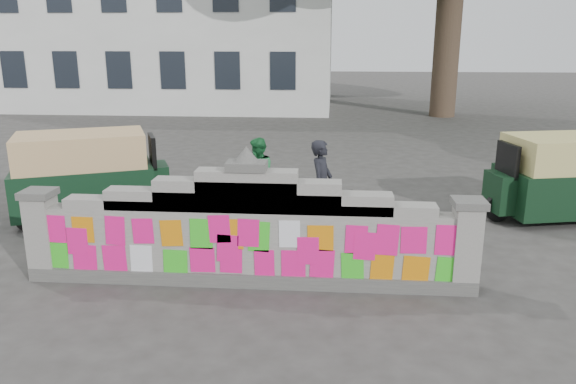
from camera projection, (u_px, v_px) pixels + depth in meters
name	position (u px, v px, depth m)	size (l,w,h in m)	color
ground	(249.00, 283.00, 8.12)	(100.00, 100.00, 0.00)	#383533
parapet_wall	(248.00, 234.00, 7.92)	(6.48, 0.44, 2.01)	#4C4C49
building	(175.00, 24.00, 28.68)	(16.00, 10.00, 8.90)	silver
cyclist_bike	(321.00, 216.00, 9.68)	(0.60, 1.71, 0.90)	black
cyclist_rider	(321.00, 199.00, 9.59)	(0.56, 0.37, 1.53)	black
pedestrian	(258.00, 175.00, 11.27)	(0.73, 0.57, 1.50)	#20783B
rickshaw_left	(88.00, 174.00, 10.91)	(3.08, 2.28, 1.66)	black
rickshaw_right	(566.00, 176.00, 10.79)	(3.02, 1.87, 1.62)	black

